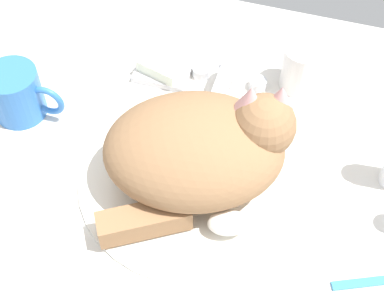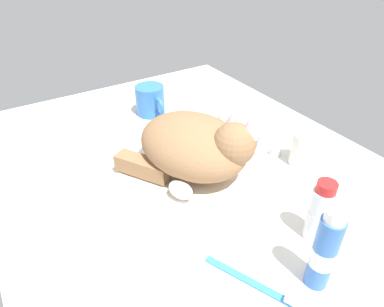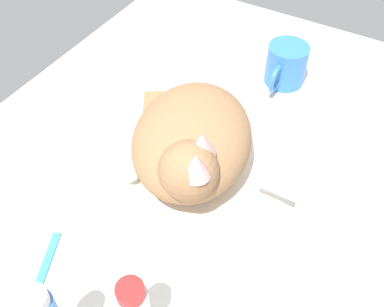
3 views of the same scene
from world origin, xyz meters
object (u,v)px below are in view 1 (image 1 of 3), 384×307
rinse_cup (300,68)px  soap_bar (163,65)px  faucet (228,77)px  cat (202,149)px  coffee_mug (17,94)px

rinse_cup → soap_bar: bearing=-169.0°
faucet → cat: bearing=-86.7°
soap_bar → faucet: bearing=2.4°
cat → soap_bar: bearing=123.3°
rinse_cup → soap_bar: size_ratio=1.09×
faucet → cat: size_ratio=0.42×
faucet → rinse_cup: rinse_cup is taller
rinse_cup → faucet: bearing=-160.8°
faucet → rinse_cup: size_ratio=1.59×
cat → rinse_cup: cat is taller
faucet → coffee_mug: bearing=-153.9°
faucet → coffee_mug: size_ratio=1.03×
cat → rinse_cup: bearing=66.5°
coffee_mug → faucet: bearing=26.1°
coffee_mug → rinse_cup: coffee_mug is taller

